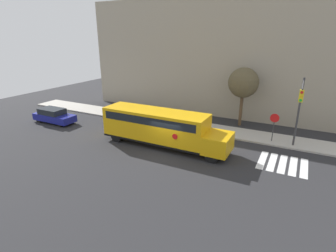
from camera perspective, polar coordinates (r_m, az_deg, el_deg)
ground_plane at (r=20.94m, az=-0.11°, el=-5.64°), size 60.00×60.00×0.00m
sidewalk_strip at (r=26.43m, az=6.41°, el=-0.19°), size 44.00×3.00×0.15m
building_backdrop at (r=31.21m, az=11.33°, el=14.38°), size 32.00×4.00×12.74m
crosswalk_stripes at (r=20.81m, az=23.67°, el=-7.55°), size 3.30×3.20×0.01m
school_bus at (r=21.59m, az=-1.78°, el=0.00°), size 10.85×2.57×2.95m
parked_car at (r=30.17m, az=-23.60°, el=2.08°), size 4.68×1.77×1.50m
stop_sign at (r=23.78m, az=22.06°, el=0.49°), size 0.74×0.10×2.61m
traffic_light at (r=21.89m, az=26.73°, el=4.01°), size 0.28×3.94×5.74m
tree_near_sidewalk at (r=26.95m, az=16.08°, el=8.99°), size 2.95×2.95×5.87m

